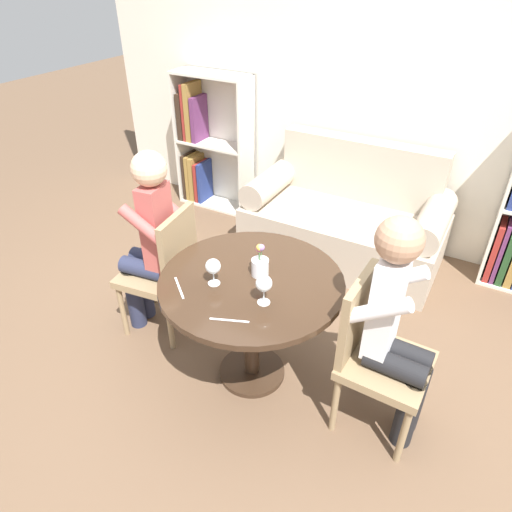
{
  "coord_description": "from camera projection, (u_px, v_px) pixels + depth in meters",
  "views": [
    {
      "loc": [
        0.98,
        -1.67,
        2.16
      ],
      "look_at": [
        0.0,
        0.05,
        0.84
      ],
      "focal_mm": 32.0,
      "sensor_mm": 36.0,
      "label": 1
    }
  ],
  "objects": [
    {
      "name": "back_wall",
      "position": [
        379.0,
        79.0,
        3.49
      ],
      "size": [
        5.2,
        0.05,
        2.7
      ],
      "color": "silver",
      "rests_on": "ground_plane"
    },
    {
      "name": "ground_plane",
      "position": [
        252.0,
        372.0,
        2.82
      ],
      "size": [
        16.0,
        16.0,
        0.0
      ],
      "primitive_type": "plane",
      "color": "brown"
    },
    {
      "name": "person_right",
      "position": [
        397.0,
        329.0,
        2.15
      ],
      "size": [
        0.42,
        0.35,
        1.26
      ],
      "rotation": [
        0.0,
        0.0,
        1.54
      ],
      "color": "black",
      "rests_on": "ground_plane"
    },
    {
      "name": "fork_left_setting",
      "position": [
        179.0,
        288.0,
        2.35
      ],
      "size": [
        0.15,
        0.13,
        0.0
      ],
      "color": "silver",
      "rests_on": "round_table"
    },
    {
      "name": "person_left",
      "position": [
        149.0,
        242.0,
        2.81
      ],
      "size": [
        0.45,
        0.38,
        1.27
      ],
      "rotation": [
        0.0,
        0.0,
        -1.44
      ],
      "color": "#282D47",
      "rests_on": "ground_plane"
    },
    {
      "name": "bookshelf_left",
      "position": [
        207.0,
        144.0,
        4.41
      ],
      "size": [
        0.74,
        0.28,
        1.28
      ],
      "color": "silver",
      "rests_on": "ground_plane"
    },
    {
      "name": "round_table",
      "position": [
        251.0,
        299.0,
        2.49
      ],
      "size": [
        0.99,
        0.99,
        0.72
      ],
      "color": "#382619",
      "rests_on": "ground_plane"
    },
    {
      "name": "flower_vase",
      "position": [
        260.0,
        264.0,
        2.42
      ],
      "size": [
        0.09,
        0.09,
        0.19
      ],
      "color": "silver",
      "rests_on": "round_table"
    },
    {
      "name": "knife_left_setting",
      "position": [
        229.0,
        320.0,
        2.15
      ],
      "size": [
        0.18,
        0.08,
        0.0
      ],
      "color": "silver",
      "rests_on": "round_table"
    },
    {
      "name": "wine_glass_right",
      "position": [
        264.0,
        284.0,
        2.19
      ],
      "size": [
        0.08,
        0.08,
        0.16
      ],
      "color": "white",
      "rests_on": "round_table"
    },
    {
      "name": "chair_right",
      "position": [
        374.0,
        350.0,
        2.29
      ],
      "size": [
        0.43,
        0.43,
        0.9
      ],
      "rotation": [
        0.0,
        0.0,
        1.54
      ],
      "color": "#937A56",
      "rests_on": "ground_plane"
    },
    {
      "name": "couch",
      "position": [
        345.0,
        221.0,
        3.76
      ],
      "size": [
        1.56,
        0.8,
        0.92
      ],
      "color": "#B7A893",
      "rests_on": "ground_plane"
    },
    {
      "name": "chair_left",
      "position": [
        165.0,
        268.0,
        2.89
      ],
      "size": [
        0.47,
        0.47,
        0.9
      ],
      "rotation": [
        0.0,
        0.0,
        -1.44
      ],
      "color": "#937A56",
      "rests_on": "ground_plane"
    },
    {
      "name": "wine_glass_left",
      "position": [
        213.0,
        267.0,
        2.33
      ],
      "size": [
        0.08,
        0.08,
        0.15
      ],
      "color": "white",
      "rests_on": "round_table"
    }
  ]
}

